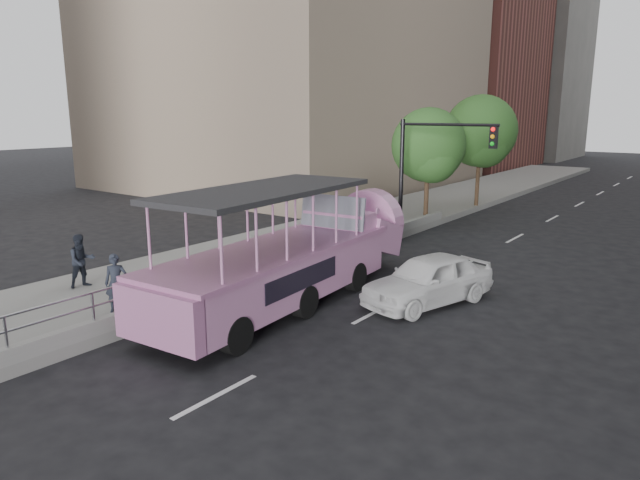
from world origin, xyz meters
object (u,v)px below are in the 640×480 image
pedestrian_mid (82,261)px  car (428,279)px  duck_boat (296,257)px  pedestrian_near (116,283)px  street_tree_far (482,134)px  traffic_signal (428,162)px  parking_sign (372,213)px  street_tree_near (429,148)px

pedestrian_mid → car: bearing=-46.1°
duck_boat → pedestrian_near: duck_boat is taller
pedestrian_near → pedestrian_mid: pedestrian_mid is taller
duck_boat → pedestrian_near: size_ratio=6.82×
pedestrian_near → street_tree_far: 22.88m
pedestrian_near → traffic_signal: bearing=31.6°
parking_sign → street_tree_far: bearing=91.5°
pedestrian_mid → duck_boat: bearing=-44.4°
traffic_signal → car: bearing=-62.8°
street_tree_far → pedestrian_near: bearing=-92.5°
traffic_signal → street_tree_near: 3.80m
car → traffic_signal: (-3.54, 6.89, 2.77)m
duck_boat → parking_sign: duck_boat is taller
car → traffic_signal: bearing=134.2°
pedestrian_mid → traffic_signal: traffic_signal is taller
duck_boat → street_tree_far: size_ratio=1.66×
car → parking_sign: size_ratio=1.72×
pedestrian_near → street_tree_near: street_tree_near is taller
street_tree_far → traffic_signal: bearing=-81.6°
parking_sign → street_tree_far: size_ratio=0.39×
duck_boat → pedestrian_mid: size_ratio=6.58×
pedestrian_near → street_tree_far: (1.00, 22.63, 3.22)m
car → traffic_signal: traffic_signal is taller
pedestrian_near → pedestrian_mid: (-2.76, 0.69, 0.03)m
pedestrian_mid → street_tree_far: (3.76, 21.94, 3.19)m
car → duck_boat: bearing=-132.9°
car → pedestrian_mid: size_ratio=2.64×
car → street_tree_near: size_ratio=0.75×
traffic_signal → duck_boat: bearing=-88.9°
car → street_tree_near: (-5.13, 10.32, 3.09)m
pedestrian_near → traffic_signal: traffic_signal is taller
pedestrian_near → street_tree_far: bearing=39.4°
parking_sign → pedestrian_mid: bearing=-112.2°
car → pedestrian_mid: 10.36m
pedestrian_near → car: bearing=-1.3°
parking_sign → traffic_signal: (1.08, 2.52, 1.91)m
pedestrian_near → street_tree_near: (0.80, 16.63, 2.73)m
traffic_signal → street_tree_near: (-1.60, 3.43, 0.32)m
street_tree_near → car: bearing=-63.5°
duck_boat → parking_sign: 6.45m
pedestrian_mid → street_tree_far: 22.49m
pedestrian_mid → street_tree_near: street_tree_near is taller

